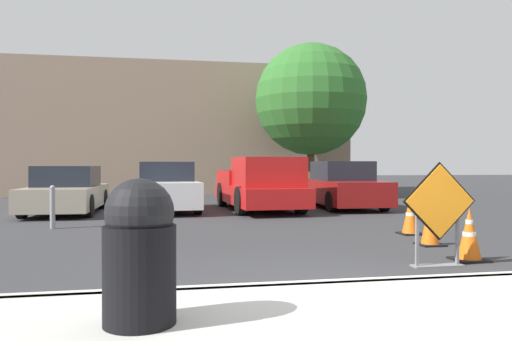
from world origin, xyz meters
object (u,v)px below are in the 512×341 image
object	(u,v)px
traffic_cone_nearest	(469,235)
traffic_cone_third	(410,215)
trash_bin	(140,251)
traffic_cone_second	(430,223)
parked_car_nearest	(67,191)
pickup_truck	(261,187)
bollard_nearest	(130,206)
road_closed_sign	(439,210)
parked_car_third	(343,187)
bollard_second	(52,206)
parked_car_second	(166,188)

from	to	relation	value
traffic_cone_nearest	traffic_cone_third	world-z (taller)	traffic_cone_third
traffic_cone_nearest	trash_bin	size ratio (longest dim) A/B	0.67
traffic_cone_second	parked_car_nearest	size ratio (longest dim) A/B	0.19
pickup_truck	traffic_cone_third	bearing A→B (deg)	106.57
traffic_cone_third	pickup_truck	size ratio (longest dim) A/B	0.15
bollard_nearest	road_closed_sign	bearing A→B (deg)	-49.96
road_closed_sign	parked_car_nearest	world-z (taller)	road_closed_sign
traffic_cone_nearest	parked_car_third	xyz separation A→B (m)	(1.35, 8.86, 0.31)
parked_car_nearest	parked_car_third	world-z (taller)	parked_car_third
traffic_cone_third	parked_car_third	world-z (taller)	parked_car_third
trash_bin	bollard_second	xyz separation A→B (m)	(-2.21, 7.52, -0.22)
trash_bin	bollard_nearest	size ratio (longest dim) A/B	1.28
traffic_cone_third	trash_bin	size ratio (longest dim) A/B	0.70
traffic_cone_second	bollard_second	xyz separation A→B (m)	(-6.97, 3.59, 0.11)
traffic_cone_nearest	bollard_second	world-z (taller)	bollard_second
parked_car_third	trash_bin	distance (m)	12.86
traffic_cone_nearest	bollard_nearest	distance (m)	7.16
trash_bin	pickup_truck	bearing A→B (deg)	74.05
traffic_cone_third	parked_car_nearest	size ratio (longest dim) A/B	0.19
traffic_cone_nearest	traffic_cone_third	xyz separation A→B (m)	(0.51, 2.73, 0.02)
road_closed_sign	parked_car_third	distance (m)	9.42
parked_car_nearest	traffic_cone_third	bearing A→B (deg)	143.65
trash_bin	bollard_nearest	bearing A→B (deg)	94.26
bollard_second	traffic_cone_nearest	bearing A→B (deg)	-36.20
parked_car_third	traffic_cone_nearest	bearing A→B (deg)	82.45
parked_car_nearest	bollard_second	bearing A→B (deg)	97.15
parked_car_nearest	parked_car_second	bearing A→B (deg)	-177.23
road_closed_sign	parked_car_nearest	distance (m)	11.11
parked_car_nearest	parked_car_third	size ratio (longest dim) A/B	1.01
trash_bin	parked_car_second	bearing A→B (deg)	88.70
parked_car_third	traffic_cone_second	bearing A→B (deg)	82.14
traffic_cone_second	parked_car_second	bearing A→B (deg)	121.46
road_closed_sign	traffic_cone_nearest	world-z (taller)	road_closed_sign
trash_bin	bollard_second	size ratio (longest dim) A/B	1.21
traffic_cone_nearest	parked_car_third	distance (m)	8.97
parked_car_third	trash_bin	size ratio (longest dim) A/B	3.71
parked_car_nearest	pickup_truck	bearing A→B (deg)	178.14
parked_car_nearest	bollard_nearest	size ratio (longest dim) A/B	4.80
traffic_cone_second	traffic_cone_third	size ratio (longest dim) A/B	1.00
parked_car_third	bollard_nearest	size ratio (longest dim) A/B	4.76
road_closed_sign	traffic_cone_third	xyz separation A→B (m)	(1.19, 3.07, -0.39)
traffic_cone_third	bollard_second	bearing A→B (deg)	162.91
traffic_cone_second	traffic_cone_third	world-z (taller)	same
traffic_cone_nearest	parked_car_third	world-z (taller)	parked_car_third
traffic_cone_second	pickup_truck	xyz separation A→B (m)	(-1.64, 6.97, 0.34)
parked_car_second	pickup_truck	size ratio (longest dim) A/B	0.79
parked_car_second	trash_bin	distance (m)	11.29
bollard_nearest	bollard_second	distance (m)	1.65
traffic_cone_second	parked_car_second	distance (m)	8.63
traffic_cone_nearest	traffic_cone_second	xyz separation A→B (m)	(0.17, 1.38, 0.02)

